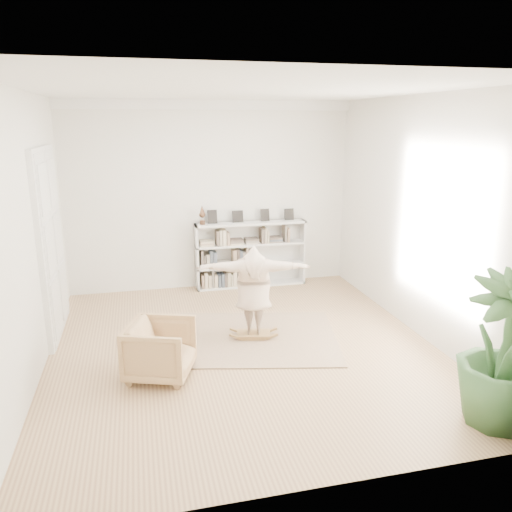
{
  "coord_description": "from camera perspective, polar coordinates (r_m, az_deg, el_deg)",
  "views": [
    {
      "loc": [
        -1.39,
        -6.57,
        3.19
      ],
      "look_at": [
        0.28,
        0.4,
        1.27
      ],
      "focal_mm": 35.0,
      "sensor_mm": 36.0,
      "label": 1
    }
  ],
  "objects": [
    {
      "name": "floor",
      "position": [
        7.44,
        -1.41,
        -10.42
      ],
      "size": [
        6.0,
        6.0,
        0.0
      ],
      "primitive_type": "plane",
      "color": "#8B6648",
      "rests_on": "ground"
    },
    {
      "name": "room_shell",
      "position": [
        9.62,
        -5.39,
        16.84
      ],
      "size": [
        6.0,
        6.0,
        6.0
      ],
      "color": "silver",
      "rests_on": "floor"
    },
    {
      "name": "armchair",
      "position": [
        6.63,
        -10.88,
        -10.47
      ],
      "size": [
        1.03,
        1.02,
        0.74
      ],
      "primitive_type": "imported",
      "rotation": [
        0.0,
        0.0,
        1.23
      ],
      "color": "tan",
      "rests_on": "floor"
    },
    {
      "name": "bookshelf",
      "position": [
        9.96,
        -0.65,
        0.14
      ],
      "size": [
        2.2,
        0.35,
        1.64
      ],
      "color": "silver",
      "rests_on": "floor"
    },
    {
      "name": "doors",
      "position": [
        8.18,
        -22.36,
        1.21
      ],
      "size": [
        0.09,
        1.78,
        2.92
      ],
      "color": "white",
      "rests_on": "floor"
    },
    {
      "name": "houseplant",
      "position": [
        6.0,
        26.45,
        -9.74
      ],
      "size": [
        0.98,
        0.98,
        1.68
      ],
      "primitive_type": "imported",
      "rotation": [
        0.0,
        0.0,
        0.04
      ],
      "color": "#30572B",
      "rests_on": "floor"
    },
    {
      "name": "rug",
      "position": [
        7.73,
        -0.28,
        -9.29
      ],
      "size": [
        2.87,
        2.49,
        0.02
      ],
      "primitive_type": "cube",
      "rotation": [
        0.0,
        0.0,
        -0.22
      ],
      "color": "tan",
      "rests_on": "floor"
    },
    {
      "name": "person",
      "position": [
        7.44,
        -0.29,
        -3.66
      ],
      "size": [
        1.74,
        0.81,
        1.37
      ],
      "primitive_type": "imported",
      "rotation": [
        0.0,
        0.0,
        2.93
      ],
      "color": "beige",
      "rests_on": "rocker_board"
    },
    {
      "name": "rocker_board",
      "position": [
        7.71,
        -0.28,
        -8.9
      ],
      "size": [
        0.56,
        0.4,
        0.11
      ],
      "rotation": [
        0.0,
        0.0,
        -0.22
      ],
      "color": "olive",
      "rests_on": "rug"
    }
  ]
}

